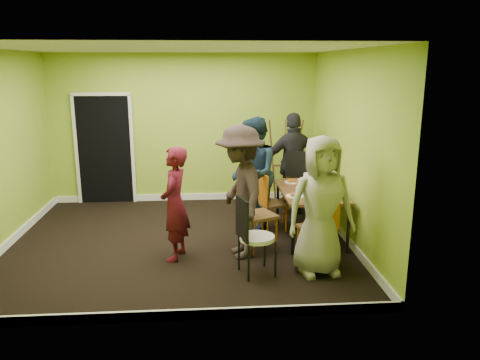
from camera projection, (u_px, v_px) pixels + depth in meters
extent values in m
plane|color=black|center=(180.00, 242.00, 7.03)|extent=(5.00, 5.00, 0.00)
cube|color=#8CAF2D|center=(184.00, 129.00, 8.87)|extent=(5.00, 0.04, 2.80)
cube|color=#8CAF2D|center=(164.00, 191.00, 4.51)|extent=(5.00, 0.04, 2.80)
cube|color=#8CAF2D|center=(348.00, 148.00, 6.87)|extent=(0.04, 4.50, 2.80)
cube|color=white|center=(174.00, 48.00, 6.35)|extent=(5.00, 4.50, 0.04)
cube|color=black|center=(105.00, 150.00, 8.82)|extent=(1.00, 0.05, 2.04)
cube|color=white|center=(252.00, 179.00, 9.17)|extent=(0.50, 0.04, 0.55)
cylinder|color=black|center=(293.00, 231.00, 6.45)|extent=(0.04, 0.04, 0.71)
cylinder|color=black|center=(348.00, 229.00, 6.51)|extent=(0.04, 0.04, 0.71)
cylinder|color=black|center=(278.00, 202.00, 7.79)|extent=(0.04, 0.04, 0.71)
cylinder|color=black|center=(324.00, 201.00, 7.85)|extent=(0.04, 0.04, 0.71)
cube|color=brown|center=(311.00, 191.00, 7.06)|extent=(0.90, 1.50, 0.04)
cylinder|color=orange|center=(258.00, 216.00, 7.53)|extent=(0.03, 0.03, 0.44)
cylinder|color=orange|center=(268.00, 222.00, 7.24)|extent=(0.03, 0.03, 0.44)
cylinder|color=orange|center=(276.00, 213.00, 7.67)|extent=(0.03, 0.03, 0.44)
cylinder|color=orange|center=(286.00, 219.00, 7.38)|extent=(0.03, 0.03, 0.44)
cube|color=brown|center=(272.00, 204.00, 7.40)|extent=(0.51, 0.51, 0.04)
cube|color=orange|center=(262.00, 189.00, 7.26)|extent=(0.16, 0.36, 0.49)
cylinder|color=orange|center=(240.00, 230.00, 6.77)|extent=(0.03, 0.03, 0.50)
cylinder|color=orange|center=(253.00, 239.00, 6.45)|extent=(0.03, 0.03, 0.50)
cylinder|color=orange|center=(262.00, 226.00, 6.95)|extent=(0.03, 0.03, 0.50)
cylinder|color=orange|center=(276.00, 234.00, 6.62)|extent=(0.03, 0.03, 0.50)
cube|color=brown|center=(258.00, 215.00, 6.64)|extent=(0.59, 0.59, 0.04)
cube|color=orange|center=(245.00, 197.00, 6.46)|extent=(0.21, 0.40, 0.56)
cylinder|color=orange|center=(309.00, 203.00, 8.08)|extent=(0.03, 0.03, 0.51)
cylinder|color=orange|center=(287.00, 202.00, 8.17)|extent=(0.03, 0.03, 0.51)
cylinder|color=orange|center=(306.00, 210.00, 7.72)|extent=(0.03, 0.03, 0.51)
cylinder|color=orange|center=(283.00, 208.00, 7.82)|extent=(0.03, 0.03, 0.51)
cube|color=brown|center=(297.00, 191.00, 7.88)|extent=(0.57, 0.57, 0.05)
cube|color=orange|center=(299.00, 171.00, 8.01)|extent=(0.41, 0.17, 0.56)
cylinder|color=orange|center=(312.00, 252.00, 6.04)|extent=(0.03, 0.03, 0.48)
cylinder|color=orange|center=(335.00, 247.00, 6.18)|extent=(0.03, 0.03, 0.48)
cylinder|color=orange|center=(298.00, 242.00, 6.36)|extent=(0.03, 0.03, 0.48)
cylinder|color=orange|center=(320.00, 238.00, 6.50)|extent=(0.03, 0.03, 0.48)
cube|color=brown|center=(317.00, 228.00, 6.21)|extent=(0.54, 0.54, 0.04)
cube|color=orange|center=(327.00, 212.00, 5.97)|extent=(0.39, 0.17, 0.53)
cylinder|color=black|center=(239.00, 253.00, 6.01)|extent=(0.03, 0.03, 0.47)
cylinder|color=black|center=(249.00, 264.00, 5.68)|extent=(0.03, 0.03, 0.47)
cylinder|color=black|center=(265.00, 249.00, 6.12)|extent=(0.03, 0.03, 0.47)
cylinder|color=black|center=(276.00, 260.00, 5.80)|extent=(0.03, 0.03, 0.47)
cylinder|color=white|center=(257.00, 238.00, 5.84)|extent=(0.44, 0.44, 0.05)
cube|color=black|center=(242.00, 219.00, 5.71)|extent=(0.13, 0.39, 0.52)
cylinder|color=brown|center=(273.00, 162.00, 8.72)|extent=(0.23, 0.38, 1.63)
cylinder|color=brown|center=(295.00, 162.00, 8.75)|extent=(0.23, 0.38, 1.63)
cylinder|color=brown|center=(286.00, 165.00, 8.51)|extent=(0.03, 0.37, 1.59)
cube|color=brown|center=(284.00, 165.00, 8.70)|extent=(0.44, 0.04, 0.04)
cylinder|color=white|center=(292.00, 182.00, 7.47)|extent=(0.24, 0.24, 0.01)
cylinder|color=white|center=(295.00, 196.00, 6.69)|extent=(0.26, 0.26, 0.01)
cylinder|color=white|center=(305.00, 180.00, 7.62)|extent=(0.26, 0.26, 0.01)
cylinder|color=white|center=(322.00, 198.00, 6.58)|extent=(0.25, 0.25, 0.01)
cylinder|color=white|center=(324.00, 186.00, 7.23)|extent=(0.25, 0.25, 0.01)
cylinder|color=white|center=(334.00, 192.00, 6.91)|extent=(0.22, 0.22, 0.01)
cylinder|color=white|center=(314.00, 183.00, 7.04)|extent=(0.07, 0.07, 0.21)
cylinder|color=blue|center=(329.00, 190.00, 6.67)|extent=(0.07, 0.07, 0.20)
cylinder|color=orange|center=(298.00, 183.00, 7.27)|extent=(0.04, 0.04, 0.08)
cylinder|color=black|center=(300.00, 183.00, 7.23)|extent=(0.06, 0.06, 0.10)
cylinder|color=black|center=(314.00, 180.00, 7.43)|extent=(0.06, 0.06, 0.10)
cylinder|color=black|center=(332.00, 196.00, 6.53)|extent=(0.07, 0.07, 0.11)
imported|color=white|center=(299.00, 190.00, 6.89)|extent=(0.11, 0.11, 0.09)
imported|color=white|center=(320.00, 186.00, 7.12)|extent=(0.09, 0.09, 0.09)
imported|color=#4F0D1A|center=(175.00, 204.00, 6.26)|extent=(0.49, 0.63, 1.55)
imported|color=#132331|center=(254.00, 174.00, 7.40)|extent=(0.71, 0.90, 1.80)
imported|color=black|center=(241.00, 192.00, 6.32)|extent=(0.86, 1.28, 1.82)
imported|color=black|center=(294.00, 164.00, 8.19)|extent=(1.08, 0.53, 1.79)
imported|color=gray|center=(321.00, 206.00, 5.79)|extent=(0.93, 0.67, 1.77)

